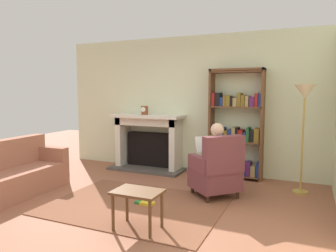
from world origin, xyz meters
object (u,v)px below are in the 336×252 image
object	(u,v)px
fireplace	(149,140)
bookshelf	(236,128)
sofa_floral	(12,175)
seated_reader	(213,156)
floor_lamp	(304,101)
mantel_clock	(145,110)
armchair_reading	(217,170)
side_table	(138,197)

from	to	relation	value
fireplace	bookshelf	world-z (taller)	bookshelf
bookshelf	sofa_floral	bearing A→B (deg)	-141.05
bookshelf	seated_reader	distance (m)	1.20
seated_reader	sofa_floral	distance (m)	3.14
seated_reader	floor_lamp	size ratio (longest dim) A/B	0.66
mantel_clock	armchair_reading	bearing A→B (deg)	-31.11
armchair_reading	sofa_floral	size ratio (longest dim) A/B	0.56
mantel_clock	bookshelf	size ratio (longest dim) A/B	0.09
bookshelf	side_table	xyz separation A→B (m)	(-0.56, -2.72, -0.54)
seated_reader	bookshelf	bearing A→B (deg)	-141.91
mantel_clock	side_table	world-z (taller)	mantel_clock
sofa_floral	side_table	bearing A→B (deg)	-99.73
fireplace	seated_reader	size ratio (longest dim) A/B	1.36
fireplace	mantel_clock	bearing A→B (deg)	-112.02
floor_lamp	mantel_clock	bearing A→B (deg)	173.50
bookshelf	floor_lamp	world-z (taller)	bookshelf
seated_reader	sofa_floral	size ratio (longest dim) A/B	0.66
armchair_reading	seated_reader	world-z (taller)	seated_reader
bookshelf	armchair_reading	xyz separation A→B (m)	(-0.02, -1.23, -0.51)
bookshelf	side_table	distance (m)	2.83
sofa_floral	side_table	distance (m)	2.43
armchair_reading	side_table	distance (m)	1.58
mantel_clock	bookshelf	xyz separation A→B (m)	(1.84, 0.14, -0.29)
side_table	mantel_clock	bearing A→B (deg)	116.24
mantel_clock	seated_reader	distance (m)	2.10
bookshelf	sofa_floral	world-z (taller)	bookshelf
mantel_clock	bookshelf	bearing A→B (deg)	4.23
mantel_clock	side_table	bearing A→B (deg)	-63.76
bookshelf	floor_lamp	xyz separation A→B (m)	(1.14, -0.48, 0.52)
side_table	fireplace	bearing A→B (deg)	114.65
armchair_reading	floor_lamp	size ratio (longest dim) A/B	0.56
bookshelf	armchair_reading	bearing A→B (deg)	-91.01
fireplace	seated_reader	xyz separation A→B (m)	(1.69, -1.12, 0.02)
bookshelf	floor_lamp	distance (m)	1.34
sofa_floral	side_table	size ratio (longest dim) A/B	3.08
armchair_reading	floor_lamp	bearing A→B (deg)	166.45
bookshelf	seated_reader	world-z (taller)	bookshelf
sofa_floral	mantel_clock	bearing A→B (deg)	-28.87
mantel_clock	seated_reader	bearing A→B (deg)	-30.40
armchair_reading	mantel_clock	bearing A→B (deg)	-77.71
mantel_clock	fireplace	bearing A→B (deg)	67.98
mantel_clock	side_table	distance (m)	3.00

